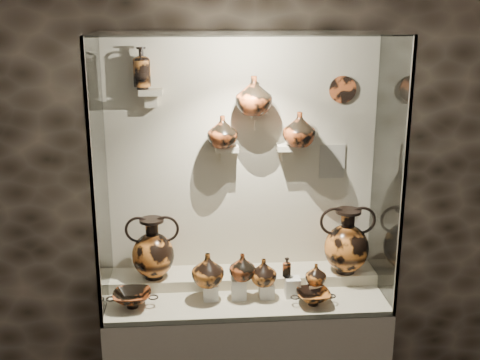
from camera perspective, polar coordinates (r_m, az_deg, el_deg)
name	(u,v)px	position (r m, az deg, el deg)	size (l,w,h in m)	color
wall_back	(242,160)	(3.81, 0.18, 1.87)	(5.00, 0.02, 3.20)	#2C231B
plinth	(246,355)	(3.99, 0.56, -16.24)	(1.70, 0.60, 0.80)	beige
front_tier	(246,296)	(3.79, 0.58, -10.93)	(1.68, 0.58, 0.03)	#B8AB8F
rear_tier	(244,278)	(3.93, 0.35, -9.32)	(1.70, 0.25, 0.10)	#B8AB8F
back_panel	(242,161)	(3.80, 0.19, 1.85)	(1.70, 0.03, 1.60)	beige
glass_front	(251,189)	(3.22, 1.09, -0.82)	(1.70, 0.01, 1.60)	white
glass_left	(99,177)	(3.53, -13.19, 0.28)	(0.01, 0.60, 1.60)	white
glass_right	(388,171)	(3.67, 13.88, 0.85)	(0.01, 0.60, 1.60)	white
glass_top	(247,34)	(3.38, 0.66, 13.72)	(1.70, 0.60, 0.01)	white
frame_post_left	(93,192)	(3.25, -13.81, -1.10)	(0.02, 0.02, 1.60)	gray
frame_post_right	(404,185)	(3.41, 15.28, -0.43)	(0.02, 0.02, 1.60)	gray
pedestal_a	(211,291)	(3.70, -2.80, -10.50)	(0.09, 0.09, 0.10)	silver
pedestal_b	(239,288)	(3.70, -0.13, -10.21)	(0.09, 0.09, 0.13)	silver
pedestal_c	(266,290)	(3.73, 2.52, -10.38)	(0.09, 0.09, 0.09)	silver
pedestal_d	(292,287)	(3.74, 4.99, -10.06)	(0.09, 0.09, 0.12)	silver
pedestal_e	(315,289)	(3.78, 7.12, -10.22)	(0.09, 0.09, 0.08)	silver
bracket_ul	(151,92)	(3.64, -8.45, 8.25)	(0.14, 0.12, 0.04)	beige
bracket_ca	(227,148)	(3.70, -1.26, 3.04)	(0.14, 0.12, 0.04)	beige
bracket_cb	(259,116)	(3.68, 1.85, 6.13)	(0.10, 0.12, 0.04)	beige
bracket_cc	(288,147)	(3.74, 4.57, 3.13)	(0.14, 0.12, 0.04)	beige
amphora_left	(153,248)	(3.79, -8.27, -6.42)	(0.32, 0.32, 0.39)	#C26825
amphora_right	(347,241)	(3.88, 10.09, -5.69)	(0.34, 0.34, 0.42)	#C26825
jug_a	(208,269)	(3.62, -3.07, -8.47)	(0.19, 0.19, 0.20)	#C26825
jug_b	(242,267)	(3.63, 0.23, -8.21)	(0.16, 0.16, 0.16)	#933D1A
jug_c	(264,272)	(3.66, 2.24, -8.70)	(0.16, 0.16, 0.17)	#C26825
jug_e	(316,274)	(3.72, 7.20, -8.85)	(0.13, 0.13, 0.13)	#C26825
lekythos_small	(287,266)	(3.70, 4.45, -8.16)	(0.06, 0.06, 0.14)	#933D1A
kylix_left	(132,298)	(3.66, -10.19, -10.94)	(0.29, 0.25, 0.12)	#933D1A
kylix_right	(313,296)	(3.66, 6.95, -10.90)	(0.26, 0.22, 0.10)	#C26825
lekythos_tall	(142,65)	(3.62, -9.31, 10.67)	(0.11, 0.11, 0.28)	#C26825
ovoid_vase_a	(222,131)	(3.63, -1.68, 4.63)	(0.19, 0.19, 0.19)	#933D1A
ovoid_vase_b	(254,95)	(3.59, 1.31, 8.03)	(0.22, 0.22, 0.23)	#933D1A
ovoid_vase_c	(299,129)	(3.68, 5.64, 4.83)	(0.20, 0.20, 0.21)	#933D1A
wall_plate	(343,89)	(3.80, 9.70, 8.46)	(0.17, 0.17, 0.02)	#C15426
info_placard	(332,161)	(3.88, 8.72, 1.76)	(0.16, 0.01, 0.22)	beige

